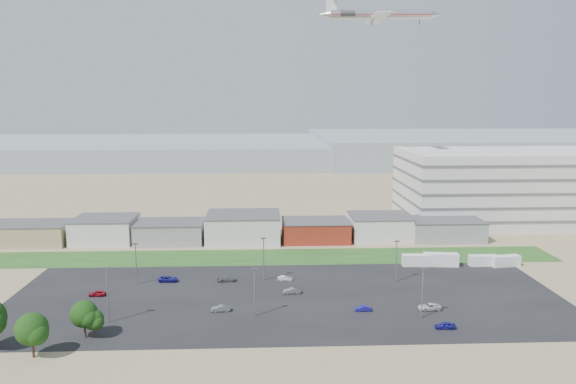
{
  "coord_description": "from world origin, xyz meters",
  "views": [
    {
      "loc": [
        0.25,
        -96.56,
        42.35
      ],
      "look_at": [
        5.48,
        22.0,
        22.91
      ],
      "focal_mm": 35.0,
      "sensor_mm": 36.0,
      "label": 1
    }
  ],
  "objects": [
    {
      "name": "parked_car_6",
      "position": [
        -8.65,
        31.56,
        0.65
      ],
      "size": [
        4.65,
        2.23,
        1.31
      ],
      "primitive_type": "imported",
      "rotation": [
        0.0,
        0.0,
        1.66
      ],
      "color": "#595B5E",
      "rests_on": "ground"
    },
    {
      "name": "hills_backdrop",
      "position": [
        40.0,
        315.0,
        4.5
      ],
      "size": [
        700.0,
        200.0,
        9.0
      ],
      "primitive_type": null,
      "color": "gray",
      "rests_on": "ground"
    },
    {
      "name": "airliner",
      "position": [
        38.85,
        91.88,
        70.0
      ],
      "size": [
        41.22,
        28.92,
        11.88
      ],
      "primitive_type": null,
      "rotation": [
        0.0,
        0.0,
        -0.04
      ],
      "color": "silver"
    },
    {
      "name": "lightpole_back_m",
      "position": [
        0.15,
        31.94,
        5.19
      ],
      "size": [
        1.22,
        0.51,
        10.39
      ],
      "primitive_type": null,
      "color": "slate",
      "rests_on": "ground"
    },
    {
      "name": "parked_car_2",
      "position": [
        34.09,
        1.78,
        0.65
      ],
      "size": [
        3.91,
        1.8,
        1.3
      ],
      "primitive_type": "imported",
      "rotation": [
        0.0,
        0.0,
        -1.64
      ],
      "color": "navy",
      "rests_on": "ground"
    },
    {
      "name": "parked_car_5",
      "position": [
        -36.32,
        22.62,
        0.63
      ],
      "size": [
        3.69,
        1.5,
        1.26
      ],
      "primitive_type": "imported",
      "rotation": [
        0.0,
        0.0,
        -1.57
      ],
      "color": "maroon",
      "rests_on": "ground"
    },
    {
      "name": "parked_car_7",
      "position": [
        6.35,
        22.38,
        0.65
      ],
      "size": [
        4.06,
        1.78,
        1.3
      ],
      "primitive_type": "imported",
      "rotation": [
        0.0,
        0.0,
        -1.47
      ],
      "color": "#595B5E",
      "rests_on": "ground"
    },
    {
      "name": "box_trailer_c",
      "position": [
        56.99,
        41.5,
        1.37
      ],
      "size": [
        7.3,
        2.3,
        2.73
      ],
      "primitive_type": null,
      "rotation": [
        0.0,
        0.0,
        0.0
      ],
      "color": "silver",
      "rests_on": "ground"
    },
    {
      "name": "parking_garage",
      "position": [
        90.0,
        95.0,
        12.5
      ],
      "size": [
        80.0,
        40.0,
        25.0
      ],
      "primitive_type": "cube",
      "color": "silver",
      "rests_on": "ground"
    },
    {
      "name": "lightpole_front_l",
      "position": [
        -29.76,
        7.63,
        5.5
      ],
      "size": [
        1.29,
        0.54,
        10.99
      ],
      "primitive_type": null,
      "color": "slate",
      "rests_on": "ground"
    },
    {
      "name": "lightpole_back_l",
      "position": [
        -29.39,
        30.22,
        4.92
      ],
      "size": [
        1.16,
        0.48,
        9.85
      ],
      "primitive_type": null,
      "color": "slate",
      "rests_on": "ground"
    },
    {
      "name": "box_trailer_a",
      "position": [
        39.95,
        42.12,
        1.47
      ],
      "size": [
        7.94,
        2.76,
        2.95
      ],
      "primitive_type": null,
      "rotation": [
        0.0,
        0.0,
        -0.04
      ],
      "color": "silver",
      "rests_on": "ground"
    },
    {
      "name": "parking_lot",
      "position": [
        5.0,
        20.0,
        0.01
      ],
      "size": [
        120.0,
        50.0,
        0.01
      ],
      "primitive_type": "cube",
      "color": "black",
      "rests_on": "ground"
    },
    {
      "name": "ground",
      "position": [
        0.0,
        0.0,
        0.0
      ],
      "size": [
        700.0,
        700.0,
        0.0
      ],
      "primitive_type": "plane",
      "color": "#978560",
      "rests_on": "ground"
    },
    {
      "name": "tree_near",
      "position": [
        -30.56,
        0.59,
        3.04
      ],
      "size": [
        4.05,
        4.05,
        6.07
      ],
      "primitive_type": null,
      "color": "black",
      "rests_on": "ground"
    },
    {
      "name": "parked_car_4",
      "position": [
        -8.63,
        12.39,
        0.64
      ],
      "size": [
        3.96,
        1.62,
        1.28
      ],
      "primitive_type": "imported",
      "rotation": [
        0.0,
        0.0,
        -1.5
      ],
      "color": "#595B5E",
      "rests_on": "ground"
    },
    {
      "name": "tree_right",
      "position": [
        -32.16,
        0.71,
        3.93
      ],
      "size": [
        5.24,
        5.24,
        7.86
      ],
      "primitive_type": null,
      "color": "black",
      "rests_on": "ground"
    },
    {
      "name": "box_trailer_b",
      "position": [
        45.98,
        41.85,
        1.65
      ],
      "size": [
        9.08,
        3.9,
        3.3
      ],
      "primitive_type": null,
      "rotation": [
        0.0,
        0.0,
        -0.13
      ],
      "color": "silver",
      "rests_on": "ground"
    },
    {
      "name": "tree_mid",
      "position": [
        -38.28,
        -6.97,
        4.37
      ],
      "size": [
        5.82,
        5.82,
        8.74
      ],
      "primitive_type": null,
      "color": "black",
      "rests_on": "ground"
    },
    {
      "name": "lightpole_front_m",
      "position": [
        -1.69,
        9.53,
        4.9
      ],
      "size": [
        1.15,
        0.48,
        9.79
      ],
      "primitive_type": null,
      "color": "slate",
      "rests_on": "ground"
    },
    {
      "name": "box_trailer_d",
      "position": [
        62.59,
        40.74,
        1.4
      ],
      "size": [
        7.74,
        3.59,
        2.79
      ],
      "primitive_type": null,
      "rotation": [
        0.0,
        0.0,
        0.17
      ],
      "color": "silver",
      "rests_on": "ground"
    },
    {
      "name": "lightpole_front_r",
      "position": [
        31.08,
        7.04,
        5.11
      ],
      "size": [
        1.2,
        0.5,
        10.22
      ],
      "primitive_type": null,
      "color": "slate",
      "rests_on": "ground"
    },
    {
      "name": "building_row",
      "position": [
        -17.0,
        71.0,
        4.0
      ],
      "size": [
        170.0,
        20.0,
        8.0
      ],
      "primitive_type": null,
      "color": "silver",
      "rests_on": "ground"
    },
    {
      "name": "grass_strip",
      "position": [
        0.0,
        52.0,
        0.01
      ],
      "size": [
        160.0,
        16.0,
        0.02
      ],
      "primitive_type": "cube",
      "color": "#244A1B",
      "rests_on": "ground"
    },
    {
      "name": "lightpole_back_r",
      "position": [
        31.32,
        29.66,
        4.95
      ],
      "size": [
        1.16,
        0.49,
        9.9
      ],
      "primitive_type": null,
      "color": "slate",
      "rests_on": "ground"
    },
    {
      "name": "parked_car_11",
      "position": [
        5.2,
        31.59,
        0.57
      ],
      "size": [
        3.5,
        1.32,
        1.14
      ],
      "primitive_type": "imported",
      "rotation": [
        0.0,
        0.0,
        1.54
      ],
      "color": "silver",
      "rests_on": "ground"
    },
    {
      "name": "parked_car_9",
      "position": [
        -22.44,
        31.93,
        0.64
      ],
      "size": [
        4.69,
        2.27,
        1.29
      ],
      "primitive_type": "imported",
      "rotation": [
        0.0,
        0.0,
        1.54
      ],
      "color": "navy",
      "rests_on": "ground"
    },
    {
      "name": "parked_car_1",
      "position": [
        20.3,
        11.31,
        0.56
      ],
      "size": [
        3.39,
        1.19,
        1.12
      ],
      "primitive_type": "imported",
      "rotation": [
        0.0,
        0.0,
        -1.57
      ],
      "color": "navy",
      "rests_on": "ground"
    },
    {
      "name": "parked_car_0",
      "position": [
        33.94,
        11.38,
        0.65
      ],
      "size": [
        4.86,
        2.53,
        1.31
      ],
      "primitive_type": "imported",
      "rotation": [
        0.0,
        0.0,
        -1.49
      ],
      "color": "silver",
      "rests_on": "ground"
    }
  ]
}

